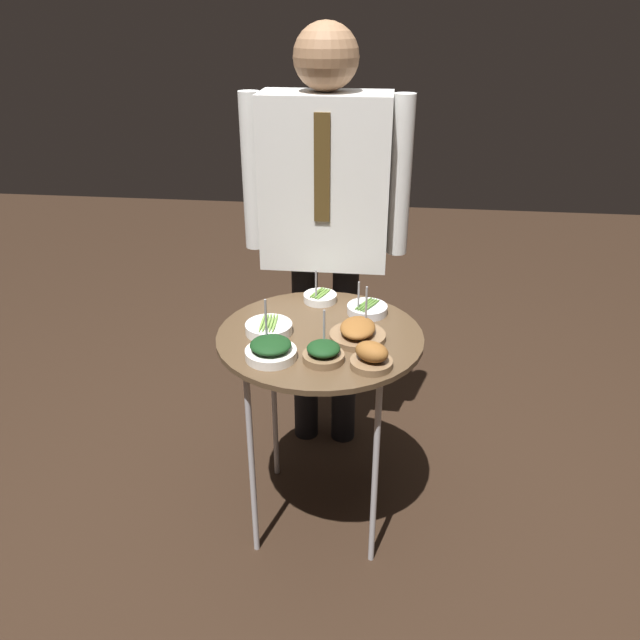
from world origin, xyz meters
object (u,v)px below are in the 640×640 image
Objects in this scene: serving_cart at (320,350)px; bowl_asparagus_near_rim at (367,309)px; bowl_asparagus_front_center at (269,328)px; bowl_roast_center at (372,357)px; bowl_spinach_front_left at (323,353)px; bowl_asparagus_mid_left at (320,297)px; bowl_roast_back_left at (358,332)px; waiter_figure at (325,203)px; bowl_spinach_front_right at (271,350)px.

bowl_asparagus_near_rim is (0.14, 0.17, 0.07)m from serving_cart.
bowl_roast_center reaches higher than bowl_asparagus_front_center.
bowl_spinach_front_left is at bearing -79.85° from serving_cart.
bowl_asparagus_mid_left is at bearing 98.05° from bowl_spinach_front_left.
bowl_roast_back_left is 0.17m from bowl_roast_center.
waiter_figure is (-0.06, 0.64, 0.27)m from bowl_spinach_front_left.
bowl_asparagus_mid_left reaches higher than bowl_asparagus_front_center.
waiter_figure reaches higher than bowl_spinach_front_left.
bowl_spinach_front_right is at bearing -76.92° from bowl_asparagus_front_center.
bowl_spinach_front_right is at bearing -149.42° from bowl_roast_back_left.
bowl_spinach_front_right is at bearing -128.77° from bowl_asparagus_near_rim.
bowl_asparagus_mid_left reaches higher than bowl_asparagus_near_rim.
bowl_spinach_front_left is 0.86× the size of bowl_spinach_front_right.
waiter_figure reaches higher than bowl_asparagus_front_center.
bowl_asparagus_front_center is 0.16m from bowl_spinach_front_right.
serving_cart is at bearing 3.39° from bowl_asparagus_front_center.
bowl_roast_back_left reaches higher than bowl_asparagus_near_rim.
serving_cart is 5.03× the size of bowl_asparagus_front_center.
waiter_figure reaches higher than serving_cart.
bowl_roast_back_left is 0.11× the size of waiter_figure.
bowl_spinach_front_left is (0.19, -0.16, 0.01)m from bowl_asparagus_front_center.
bowl_spinach_front_left is at bearing -122.57° from bowl_roast_back_left.
bowl_roast_center is 0.30m from bowl_spinach_front_right.
bowl_roast_back_left reaches higher than serving_cart.
bowl_spinach_front_right is (0.04, -0.16, 0.01)m from bowl_asparagus_front_center.
waiter_figure is (-0.18, 0.30, 0.28)m from bowl_asparagus_near_rim.
waiter_figure is at bearing 81.77° from bowl_spinach_front_right.
bowl_asparagus_mid_left is at bearing 155.68° from bowl_asparagus_near_rim.
bowl_spinach_front_left is (-0.14, 0.02, -0.01)m from bowl_roast_center.
waiter_figure is at bearing 91.63° from bowl_asparagus_mid_left.
bowl_roast_back_left is 0.17m from bowl_spinach_front_left.
bowl_asparagus_mid_left is 0.75× the size of bowl_spinach_front_right.
bowl_spinach_front_left is 1.09× the size of bowl_asparagus_near_rim.
bowl_spinach_front_left reaches higher than bowl_asparagus_front_center.
bowl_roast_back_left is at bearing 107.12° from bowl_roast_center.
bowl_spinach_front_left is at bearing -84.22° from waiter_figure.
bowl_asparagus_front_center is at bearing -149.90° from bowl_asparagus_near_rim.
bowl_spinach_front_right is (-0.16, -0.00, 0.00)m from bowl_spinach_front_left.
bowl_spinach_front_right reaches higher than bowl_asparagus_near_rim.
bowl_asparagus_front_center is at bearing 141.34° from bowl_spinach_front_left.
bowl_asparagus_near_rim is at bearing 51.23° from bowl_spinach_front_right.
bowl_asparagus_front_center is 1.00× the size of bowl_spinach_front_left.
bowl_roast_center is 0.73× the size of bowl_spinach_front_right.
bowl_asparagus_front_center is at bearing 177.81° from bowl_roast_back_left.
bowl_roast_center is at bearing -85.21° from bowl_asparagus_near_rim.
bowl_asparagus_mid_left is 0.41m from bowl_spinach_front_left.
bowl_roast_center is 0.35m from bowl_asparagus_near_rim.
bowl_asparagus_mid_left is at bearing 61.94° from bowl_asparagus_front_center.
bowl_asparagus_front_center is 1.10× the size of bowl_asparagus_near_rim.
serving_cart is 0.26m from bowl_asparagus_mid_left.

